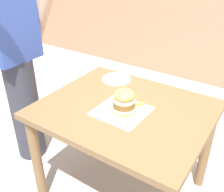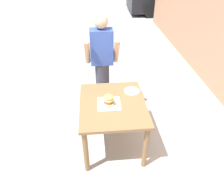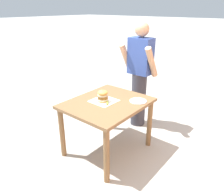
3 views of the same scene
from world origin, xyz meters
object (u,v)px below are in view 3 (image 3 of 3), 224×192
Objects in this scene: diner_across_table at (140,75)px; pickle_spear at (107,103)px; side_plate_with_forks at (138,101)px; sandwich at (103,96)px; patio_table at (107,110)px.

pickle_spear is at bearing -81.48° from diner_across_table.
pickle_spear is 0.37× the size of side_plate_with_forks.
pickle_spear is (0.11, -0.03, -0.06)m from sandwich.
side_plate_with_forks is at bearing 51.96° from pickle_spear.
pickle_spear is at bearing -128.04° from side_plate_with_forks.
patio_table is at bearing 24.28° from sandwich.
side_plate_with_forks is (0.31, 0.26, 0.13)m from patio_table.
patio_table is 0.21m from sandwich.
side_plate_with_forks reaches higher than patio_table.
patio_table is 0.95m from diner_across_table.
diner_across_table is (-0.14, 0.96, 0.12)m from pickle_spear.
sandwich reaches higher than side_plate_with_forks.
pickle_spear is (0.05, -0.06, 0.14)m from patio_table.
sandwich reaches higher than pickle_spear.
side_plate_with_forks is at bearing 38.79° from sandwich.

